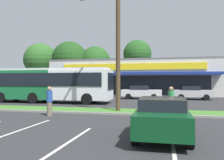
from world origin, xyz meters
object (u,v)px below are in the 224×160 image
utility_pole (116,24)px  pedestrian_near_bench (171,102)px  car_4 (162,116)px  car_5 (141,92)px  city_bus (49,84)px  car_2 (192,93)px  pedestrian_by_pole (49,101)px

utility_pole → pedestrian_near_bench: (3.47, -1.81, -4.97)m
car_4 → car_5: 17.73m
city_bus → car_5: 10.38m
city_bus → car_5: (8.23, 6.25, -0.98)m
car_2 → pedestrian_by_pole: (-9.66, -14.21, 0.10)m
car_2 → car_5: (-5.57, -0.35, 0.01)m
car_5 → pedestrian_near_bench: bearing=-77.6°
pedestrian_near_bench → pedestrian_by_pole: 7.02m
pedestrian_near_bench → pedestrian_by_pole: bearing=20.8°
car_5 → pedestrian_by_pole: (-4.09, -13.86, 0.09)m
pedestrian_near_bench → car_2: bearing=-85.6°
car_4 → pedestrian_by_pole: bearing=60.4°
car_2 → car_5: bearing=-176.4°
city_bus → car_5: bearing=36.6°
car_5 → pedestrian_by_pole: 14.45m
utility_pole → pedestrian_near_bench: size_ratio=6.27×
city_bus → pedestrian_by_pole: bearing=-62.1°
utility_pole → car_4: (3.01, -6.17, -5.09)m
car_2 → pedestrian_near_bench: 13.82m
car_4 → pedestrian_by_pole: 7.51m
city_bus → car_2: (13.80, 6.60, -1.00)m
utility_pole → car_5: utility_pole is taller
utility_pole → car_5: 12.49m
pedestrian_near_bench → utility_pole: bearing=-12.1°
city_bus → utility_pole: bearing=-34.5°
car_5 → utility_pole: bearing=-92.9°
car_2 → car_4: (-3.13, -17.92, -0.00)m
pedestrian_near_bench → car_4: bearing=99.5°
city_bus → pedestrian_by_pole: (4.13, -7.61, -0.90)m
car_2 → car_4: size_ratio=0.97×
pedestrian_near_bench → pedestrian_by_pole: pedestrian_near_bench is taller
utility_pole → car_4: bearing=-64.0°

